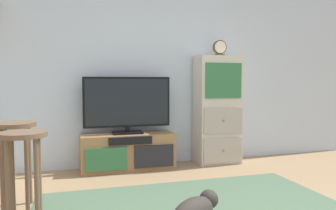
# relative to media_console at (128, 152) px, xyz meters

# --- Properties ---
(back_wall) EXTENTS (6.40, 0.12, 2.70)m
(back_wall) POSITION_rel_media_console_xyz_m (0.30, 0.27, 1.13)
(back_wall) COLOR silver
(back_wall) RESTS_ON ground_plane
(media_console) EXTENTS (1.14, 0.38, 0.44)m
(media_console) POSITION_rel_media_console_xyz_m (0.00, 0.00, 0.00)
(media_console) COLOR #997047
(media_console) RESTS_ON ground_plane
(television) EXTENTS (1.07, 0.22, 0.70)m
(television) POSITION_rel_media_console_xyz_m (-0.00, 0.02, 0.59)
(television) COLOR black
(television) RESTS_ON media_console
(side_cabinet) EXTENTS (0.58, 0.38, 1.41)m
(side_cabinet) POSITION_rel_media_console_xyz_m (1.20, 0.01, 0.48)
(side_cabinet) COLOR beige
(side_cabinet) RESTS_ON ground_plane
(desk_clock) EXTENTS (0.18, 0.08, 0.21)m
(desk_clock) POSITION_rel_media_console_xyz_m (1.22, -0.00, 1.30)
(desk_clock) COLOR #4C3823
(desk_clock) RESTS_ON side_cabinet
(bar_stool_near) EXTENTS (0.34, 0.34, 0.72)m
(bar_stool_near) POSITION_rel_media_console_xyz_m (-1.01, -1.44, 0.31)
(bar_stool_near) COLOR brown
(bar_stool_near) RESTS_ON ground_plane
(bar_stool_far) EXTENTS (0.34, 0.34, 0.74)m
(bar_stool_far) POSITION_rel_media_console_xyz_m (-1.12, -0.99, 0.32)
(bar_stool_far) COLOR brown
(bar_stool_far) RESTS_ON ground_plane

